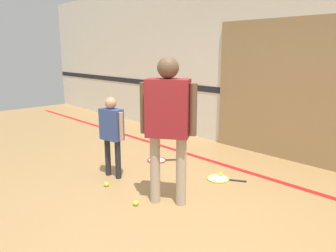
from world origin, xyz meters
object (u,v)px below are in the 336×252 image
object	(u,v)px
person_student_left	(112,128)
person_instructor	(168,116)
tennis_ball_stray_left	(106,184)
tennis_ball_near_instructor	(136,203)
tennis_ball_by_spare_racket	(220,174)
tennis_ball_stray_right	(156,164)
racket_second_spare	(158,160)
racket_spare_on_floor	(219,179)

from	to	relation	value
person_student_left	person_instructor	bearing A→B (deg)	-9.29
person_student_left	tennis_ball_stray_left	xyz separation A→B (m)	(0.24, -0.27, -0.68)
tennis_ball_near_instructor	tennis_ball_by_spare_racket	xyz separation A→B (m)	(0.11, 1.46, 0.00)
tennis_ball_stray_right	tennis_ball_by_spare_racket	bearing A→B (deg)	23.15
tennis_ball_near_instructor	tennis_ball_stray_left	distance (m)	0.71
person_student_left	racket_second_spare	bearing A→B (deg)	85.86
racket_spare_on_floor	tennis_ball_stray_right	world-z (taller)	tennis_ball_stray_right
person_student_left	racket_spare_on_floor	distance (m)	1.67
person_instructor	tennis_ball_near_instructor	bearing A→B (deg)	-156.33
person_student_left	racket_second_spare	xyz separation A→B (m)	(-0.08, 0.92, -0.70)
tennis_ball_by_spare_racket	tennis_ball_near_instructor	bearing A→B (deg)	-94.48
person_student_left	tennis_ball_stray_left	bearing A→B (deg)	-58.13
person_instructor	racket_second_spare	xyz separation A→B (m)	(-1.23, 0.93, -1.05)
racket_second_spare	tennis_ball_near_instructor	world-z (taller)	tennis_ball_near_instructor
person_student_left	tennis_ball_near_instructor	distance (m)	1.21
person_student_left	tennis_ball_by_spare_racket	distance (m)	1.69
tennis_ball_stray_right	tennis_ball_stray_left	bearing A→B (deg)	-82.85
racket_second_spare	person_student_left	bearing A→B (deg)	-135.13
person_instructor	tennis_ball_by_spare_racket	size ratio (longest dim) A/B	25.95
person_instructor	person_student_left	size ratio (longest dim) A/B	1.49
racket_spare_on_floor	tennis_ball_by_spare_racket	bearing A→B (deg)	91.33
racket_second_spare	tennis_ball_near_instructor	xyz separation A→B (m)	(1.02, -1.25, 0.02)
person_instructor	tennis_ball_stray_right	world-z (taller)	person_instructor
person_student_left	tennis_ball_stray_right	size ratio (longest dim) A/B	17.47
person_student_left	tennis_ball_stray_right	bearing A→B (deg)	72.11
racket_second_spare	tennis_ball_stray_left	size ratio (longest dim) A/B	7.43
person_student_left	tennis_ball_near_instructor	world-z (taller)	person_student_left
racket_spare_on_floor	tennis_ball_stray_right	xyz separation A→B (m)	(-1.01, -0.30, 0.02)
racket_spare_on_floor	tennis_ball_stray_left	world-z (taller)	tennis_ball_stray_left
person_student_left	tennis_ball_stray_left	world-z (taller)	person_student_left
racket_spare_on_floor	racket_second_spare	distance (m)	1.21
tennis_ball_by_spare_racket	tennis_ball_stray_left	bearing A→B (deg)	-120.31
person_instructor	tennis_ball_stray_left	xyz separation A→B (m)	(-0.91, -0.27, -1.03)
person_instructor	person_student_left	distance (m)	1.20
racket_spare_on_floor	person_student_left	bearing A→B (deg)	-167.70
racket_spare_on_floor	tennis_ball_near_instructor	distance (m)	1.36
person_instructor	tennis_ball_by_spare_racket	distance (m)	1.53
tennis_ball_stray_left	tennis_ball_stray_right	distance (m)	1.01
person_student_left	tennis_ball_near_instructor	xyz separation A→B (m)	(0.94, -0.33, -0.68)
person_student_left	tennis_ball_stray_right	distance (m)	1.00
racket_second_spare	tennis_ball_by_spare_racket	world-z (taller)	tennis_ball_by_spare_racket
tennis_ball_near_instructor	tennis_ball_by_spare_racket	world-z (taller)	same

